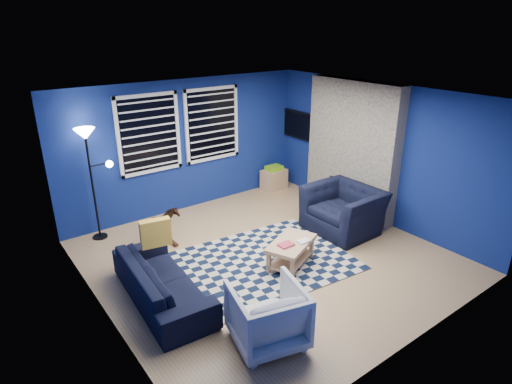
% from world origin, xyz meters
% --- Properties ---
extents(floor, '(5.00, 5.00, 0.00)m').
position_xyz_m(floor, '(0.00, 0.00, 0.00)').
color(floor, tan).
rests_on(floor, ground).
extents(ceiling, '(5.00, 5.00, 0.00)m').
position_xyz_m(ceiling, '(0.00, 0.00, 2.50)').
color(ceiling, white).
rests_on(ceiling, wall_back).
extents(wall_back, '(5.00, 0.00, 5.00)m').
position_xyz_m(wall_back, '(0.00, 2.50, 1.25)').
color(wall_back, navy).
rests_on(wall_back, floor).
extents(wall_left, '(0.00, 5.00, 5.00)m').
position_xyz_m(wall_left, '(-2.50, 0.00, 1.25)').
color(wall_left, navy).
rests_on(wall_left, floor).
extents(wall_right, '(0.00, 5.00, 5.00)m').
position_xyz_m(wall_right, '(2.50, 0.00, 1.25)').
color(wall_right, navy).
rests_on(wall_right, floor).
extents(fireplace, '(0.65, 2.00, 2.50)m').
position_xyz_m(fireplace, '(2.36, 0.50, 1.20)').
color(fireplace, gray).
rests_on(fireplace, floor).
extents(window_left, '(1.17, 0.06, 1.42)m').
position_xyz_m(window_left, '(-0.75, 2.46, 1.60)').
color(window_left, black).
rests_on(window_left, wall_back).
extents(window_right, '(1.17, 0.06, 1.42)m').
position_xyz_m(window_right, '(0.55, 2.46, 1.60)').
color(window_right, black).
rests_on(window_right, wall_back).
extents(tv, '(0.07, 1.00, 0.58)m').
position_xyz_m(tv, '(2.45, 2.00, 1.40)').
color(tv, black).
rests_on(tv, wall_right).
extents(rug, '(2.70, 2.25, 0.02)m').
position_xyz_m(rug, '(-0.10, -0.07, 0.01)').
color(rug, black).
rests_on(rug, floor).
extents(sofa, '(2.00, 0.91, 0.57)m').
position_xyz_m(sofa, '(-1.79, -0.02, 0.29)').
color(sofa, black).
rests_on(sofa, floor).
extents(armchair_big, '(1.22, 1.07, 0.79)m').
position_xyz_m(armchair_big, '(1.65, -0.04, 0.39)').
color(armchair_big, black).
rests_on(armchair_big, floor).
extents(armchair_bent, '(0.96, 0.98, 0.73)m').
position_xyz_m(armchair_bent, '(-1.17, -1.48, 0.37)').
color(armchair_bent, gray).
rests_on(armchair_bent, floor).
extents(rocking_horse, '(0.35, 0.63, 0.50)m').
position_xyz_m(rocking_horse, '(-1.10, 1.46, 0.32)').
color(rocking_horse, '#4D2A18').
rests_on(rocking_horse, floor).
extents(coffee_table, '(0.97, 0.79, 0.43)m').
position_xyz_m(coffee_table, '(0.14, -0.39, 0.29)').
color(coffee_table, tan).
rests_on(coffee_table, rug).
extents(cabinet, '(0.56, 0.39, 0.53)m').
position_xyz_m(cabinet, '(1.94, 2.25, 0.24)').
color(cabinet, tan).
rests_on(cabinet, floor).
extents(floor_lamp, '(0.52, 0.32, 1.91)m').
position_xyz_m(floor_lamp, '(-1.87, 2.25, 1.56)').
color(floor_lamp, black).
rests_on(floor_lamp, floor).
extents(throw_pillow, '(0.43, 0.20, 0.39)m').
position_xyz_m(throw_pillow, '(-1.64, 0.41, 0.77)').
color(throw_pillow, gold).
rests_on(throw_pillow, sofa).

